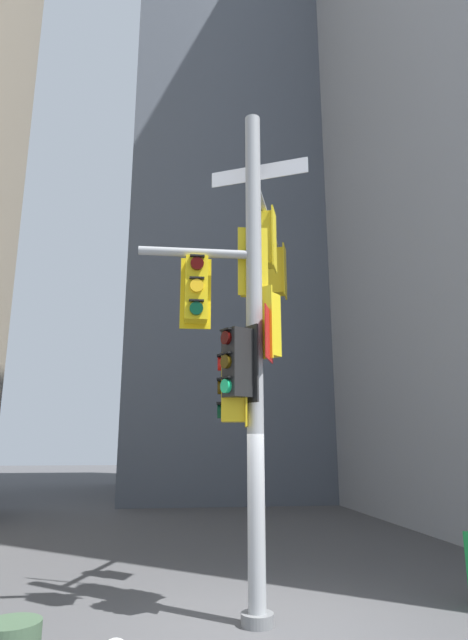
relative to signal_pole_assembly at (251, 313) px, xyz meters
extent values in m
plane|color=#474749|center=(-0.02, -0.44, -4.43)|extent=(120.00, 120.00, 0.00)
cube|color=#4C5460|center=(3.93, 20.16, 16.09)|extent=(14.02, 14.02, 41.04)
cylinder|color=#9EA0A3|center=(-0.02, -0.44, -0.58)|extent=(0.25, 0.25, 7.70)
cylinder|color=slate|center=(-0.02, -0.44, -4.35)|extent=(0.45, 0.45, 0.16)
cylinder|color=#9EA0A3|center=(0.52, 1.10, 2.14)|extent=(1.21, 3.12, 0.14)
cylinder|color=#9EA0A3|center=(-0.91, -0.42, 0.82)|extent=(1.79, 0.17, 0.14)
cube|color=yellow|center=(0.54, 0.58, 1.54)|extent=(0.19, 0.46, 1.14)
cube|color=yellow|center=(0.36, 0.64, 1.54)|extent=(0.43, 0.43, 1.00)
cylinder|color=#360605|center=(0.17, 0.71, 1.89)|extent=(0.12, 0.21, 0.20)
cube|color=black|center=(0.17, 0.71, 2.01)|extent=(0.14, 0.23, 0.02)
cylinder|color=#3C2C06|center=(0.17, 0.71, 1.54)|extent=(0.12, 0.21, 0.20)
cube|color=black|center=(0.17, 0.71, 1.66)|extent=(0.14, 0.23, 0.02)
cylinder|color=#19C672|center=(0.17, 0.71, 1.19)|extent=(0.12, 0.21, 0.20)
cube|color=black|center=(0.17, 0.71, 1.31)|extent=(0.14, 0.23, 0.02)
cube|color=gold|center=(1.14, 2.27, 1.54)|extent=(0.19, 0.46, 1.14)
cube|color=gold|center=(0.96, 2.33, 1.54)|extent=(0.43, 0.43, 1.00)
cylinder|color=red|center=(0.77, 2.40, 1.89)|extent=(0.12, 0.21, 0.20)
cube|color=black|center=(0.76, 2.40, 2.01)|extent=(0.14, 0.23, 0.02)
cylinder|color=#3C2C06|center=(0.77, 2.40, 1.54)|extent=(0.12, 0.21, 0.20)
cube|color=black|center=(0.76, 2.40, 1.66)|extent=(0.14, 0.23, 0.02)
cylinder|color=#06311C|center=(0.77, 2.40, 1.19)|extent=(0.12, 0.21, 0.20)
cube|color=black|center=(0.76, 2.40, 1.31)|extent=(0.14, 0.23, 0.02)
cube|color=yellow|center=(-0.91, -0.23, 0.22)|extent=(0.48, 0.04, 1.14)
cube|color=yellow|center=(-0.91, -0.42, 0.22)|extent=(0.35, 0.35, 1.00)
cylinder|color=#360605|center=(-0.91, -0.62, 0.57)|extent=(0.20, 0.06, 0.20)
cube|color=black|center=(-0.92, -0.62, 0.69)|extent=(0.22, 0.08, 0.02)
cylinder|color=yellow|center=(-0.91, -0.62, 0.22)|extent=(0.20, 0.06, 0.20)
cube|color=black|center=(-0.92, -0.62, 0.34)|extent=(0.22, 0.08, 0.02)
cylinder|color=#06311C|center=(-0.91, -0.62, -0.13)|extent=(0.20, 0.06, 0.20)
cube|color=black|center=(-0.92, -0.62, -0.01)|extent=(0.22, 0.08, 0.02)
cube|color=yellow|center=(-0.01, -0.30, 0.77)|extent=(0.48, 0.06, 1.14)
cube|color=yellow|center=(0.00, -0.11, 0.77)|extent=(0.36, 0.36, 1.00)
cylinder|color=#360605|center=(0.02, 0.09, 1.12)|extent=(0.20, 0.07, 0.20)
cube|color=black|center=(0.02, 0.09, 1.24)|extent=(0.22, 0.09, 0.02)
cylinder|color=yellow|center=(0.02, 0.09, 0.77)|extent=(0.20, 0.07, 0.20)
cube|color=black|center=(0.02, 0.09, 0.89)|extent=(0.22, 0.09, 0.02)
cylinder|color=#06311C|center=(0.02, 0.09, 0.42)|extent=(0.20, 0.07, 0.20)
cube|color=black|center=(0.02, 0.09, 0.54)|extent=(0.22, 0.09, 0.02)
cube|color=gold|center=(-0.15, -0.42, -1.26)|extent=(0.10, 0.48, 1.14)
cube|color=gold|center=(-0.34, -0.39, -1.26)|extent=(0.38, 0.38, 1.00)
cylinder|color=red|center=(-0.53, -0.36, -0.91)|extent=(0.09, 0.21, 0.20)
cube|color=black|center=(-0.54, -0.36, -0.79)|extent=(0.10, 0.23, 0.02)
cylinder|color=#3C2C06|center=(-0.53, -0.36, -1.26)|extent=(0.09, 0.21, 0.20)
cube|color=black|center=(-0.54, -0.36, -1.14)|extent=(0.10, 0.23, 0.02)
cylinder|color=#06311C|center=(-0.53, -0.36, -1.61)|extent=(0.09, 0.21, 0.20)
cube|color=black|center=(-0.54, -0.36, -1.49)|extent=(0.10, 0.23, 0.02)
cube|color=yellow|center=(0.08, -0.34, -0.25)|extent=(0.36, 0.36, 1.14)
cube|color=yellow|center=(0.21, -0.21, -0.25)|extent=(0.48, 0.48, 1.00)
cylinder|color=red|center=(0.35, -0.06, 0.10)|extent=(0.18, 0.18, 0.20)
cube|color=black|center=(0.36, -0.06, 0.22)|extent=(0.21, 0.21, 0.02)
cylinder|color=#3C2C06|center=(0.35, -0.06, -0.25)|extent=(0.18, 0.18, 0.20)
cube|color=black|center=(0.36, -0.06, -0.13)|extent=(0.21, 0.21, 0.02)
cylinder|color=#06311C|center=(0.35, -0.06, -0.60)|extent=(0.18, 0.18, 0.20)
cube|color=black|center=(0.36, -0.06, -0.48)|extent=(0.21, 0.21, 0.02)
cube|color=black|center=(-0.13, -0.50, -0.92)|extent=(0.25, 0.44, 1.14)
cube|color=black|center=(-0.30, -0.59, -0.92)|extent=(0.46, 0.46, 1.00)
cylinder|color=#360605|center=(-0.48, -0.68, -0.57)|extent=(0.15, 0.20, 0.20)
cube|color=black|center=(-0.48, -0.68, -0.45)|extent=(0.17, 0.23, 0.02)
cylinder|color=#3C2C06|center=(-0.48, -0.68, -0.92)|extent=(0.15, 0.20, 0.20)
cube|color=black|center=(-0.48, -0.68, -0.80)|extent=(0.17, 0.23, 0.02)
cylinder|color=#19C672|center=(-0.48, -0.68, -1.27)|extent=(0.15, 0.20, 0.20)
cube|color=black|center=(-0.48, -0.68, -1.15)|extent=(0.17, 0.23, 0.02)
cube|color=white|center=(0.14, -0.12, 2.45)|extent=(1.54, 0.76, 0.28)
cube|color=#19479E|center=(0.14, -0.12, 2.45)|extent=(1.50, 0.74, 0.24)
cube|color=red|center=(0.19, -0.51, -0.46)|extent=(0.24, 0.60, 0.80)
cube|color=white|center=(0.19, -0.51, -0.46)|extent=(0.22, 0.57, 0.76)
camera|label=1|loc=(-1.34, -7.94, -2.09)|focal=28.87mm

